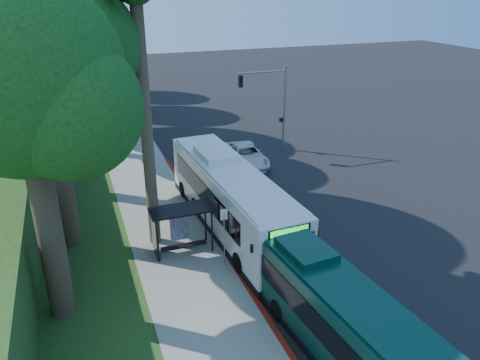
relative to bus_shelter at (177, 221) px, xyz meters
name	(u,v)px	position (x,y,z in m)	size (l,w,h in m)	color
ground	(281,208)	(7.26, 2.86, -1.81)	(140.00, 140.00, 0.00)	black
sidewalk	(166,226)	(-0.04, 2.86, -1.75)	(4.50, 70.00, 0.12)	gray
red_curb	(226,254)	(2.26, -1.14, -1.74)	(0.25, 30.00, 0.13)	maroon
grass_verge	(61,206)	(-5.74, 7.86, -1.78)	(8.00, 70.00, 0.06)	#234719
bus_shelter	(177,221)	(0.00, 0.00, 0.00)	(3.20, 1.51, 2.55)	black
stop_sign_pole	(224,230)	(1.86, -2.14, 0.28)	(0.35, 0.06, 3.17)	gray
traffic_signal_pole	(273,99)	(11.04, 12.86, 2.62)	(4.10, 0.30, 7.00)	gray
tree_0	(39,27)	(-5.14, 2.84, 9.40)	(8.40, 8.00, 15.70)	#382B1E
tree_2	(53,19)	(-4.64, 18.84, 8.67)	(8.82, 8.40, 15.12)	#382B1E
tree_4	(59,16)	(-4.14, 34.84, 7.92)	(8.40, 8.00, 14.14)	#382B1E
tree_5	(68,18)	(-3.16, 42.84, 7.16)	(7.35, 7.00, 12.86)	#382B1E
tree_6	(26,88)	(-5.65, -3.16, 7.90)	(7.56, 7.20, 13.74)	#382B1E
white_bus	(230,197)	(3.45, 1.54, 0.15)	(3.51, 13.58, 4.01)	white
teal_bus	(329,306)	(3.96, -8.49, -0.16)	(3.39, 11.50, 3.38)	#09342B
pickup	(246,155)	(7.85, 10.61, -1.04)	(2.54, 5.51, 1.53)	silver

